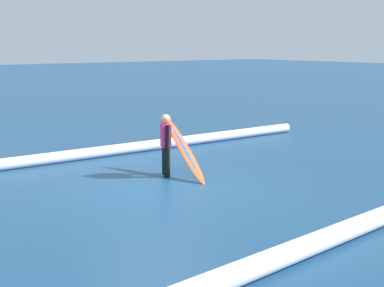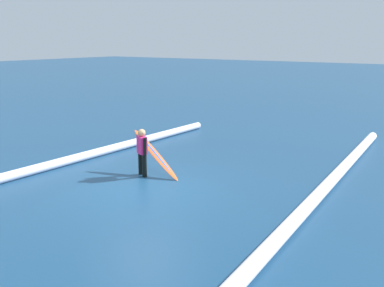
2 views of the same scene
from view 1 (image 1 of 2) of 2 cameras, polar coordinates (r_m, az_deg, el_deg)
The scene contains 5 objects.
ground_plane at distance 11.14m, azimuth -4.00°, elevation -4.82°, with size 137.29×137.29×0.00m, color navy.
surfer at distance 12.09m, azimuth -2.77°, elevation 0.20°, with size 0.33×0.53×1.39m.
surfboard at distance 12.20m, azimuth -0.82°, elevation -0.59°, with size 0.66×1.99×1.23m.
wave_crest_foreground at distance 13.51m, azimuth -18.60°, elevation -2.01°, with size 0.28×0.28×18.68m, color white.
wave_crest_midground at distance 7.64m, azimuth 10.84°, elevation -11.03°, with size 0.31×0.31×20.51m, color white.
Camera 1 is at (5.94, 8.96, 2.93)m, focal length 50.73 mm.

